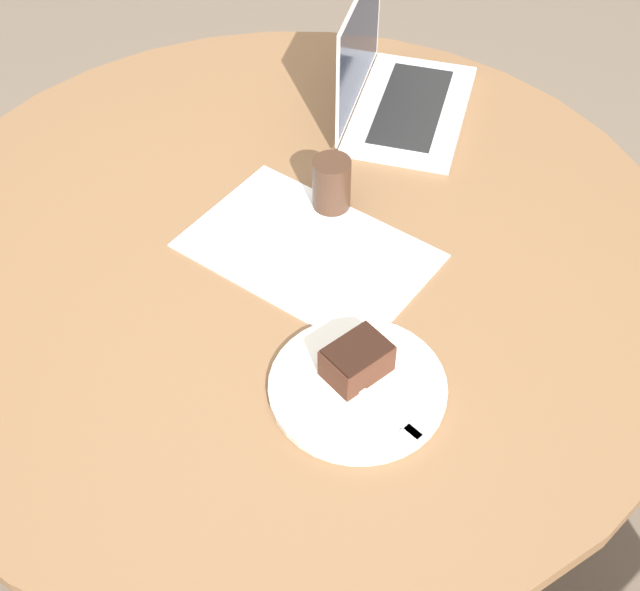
{
  "coord_description": "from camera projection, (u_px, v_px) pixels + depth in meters",
  "views": [
    {
      "loc": [
        0.38,
        -1.0,
        1.8
      ],
      "look_at": [
        0.1,
        -0.13,
        0.8
      ],
      "focal_mm": 50.0,
      "sensor_mm": 36.0,
      "label": 1
    }
  ],
  "objects": [
    {
      "name": "ground_plane",
      "position": [
        296.0,
        482.0,
        2.05
      ],
      "size": [
        12.0,
        12.0,
        0.0
      ],
      "primitive_type": "plane",
      "color": "#6B5B4C"
    },
    {
      "name": "dining_table",
      "position": [
        289.0,
        293.0,
        1.58
      ],
      "size": [
        1.35,
        1.35,
        0.76
      ],
      "color": "brown",
      "rests_on": "ground_plane"
    },
    {
      "name": "paper_document",
      "position": [
        308.0,
        251.0,
        1.48
      ],
      "size": [
        0.46,
        0.37,
        0.0
      ],
      "rotation": [
        0.0,
        0.0,
        -0.32
      ],
      "color": "white",
      "rests_on": "dining_table"
    },
    {
      "name": "plate",
      "position": [
        358.0,
        387.0,
        1.29
      ],
      "size": [
        0.26,
        0.26,
        0.01
      ],
      "color": "silver",
      "rests_on": "dining_table"
    },
    {
      "name": "cake_slice",
      "position": [
        357.0,
        360.0,
        1.28
      ],
      "size": [
        0.11,
        0.11,
        0.05
      ],
      "rotation": [
        0.0,
        0.0,
        4.14
      ],
      "color": "#472619",
      "rests_on": "plate"
    },
    {
      "name": "fork",
      "position": [
        385.0,
        410.0,
        1.25
      ],
      "size": [
        0.16,
        0.1,
        0.0
      ],
      "rotation": [
        0.0,
        0.0,
        5.79
      ],
      "color": "silver",
      "rests_on": "plate"
    },
    {
      "name": "coffee_glass",
      "position": [
        332.0,
        184.0,
        1.52
      ],
      "size": [
        0.07,
        0.07,
        0.1
      ],
      "color": "#3D2619",
      "rests_on": "dining_table"
    },
    {
      "name": "laptop",
      "position": [
        395.0,
        90.0,
        1.71
      ],
      "size": [
        0.23,
        0.34,
        0.25
      ],
      "rotation": [
        0.0,
        0.0,
        4.75
      ],
      "color": "silver",
      "rests_on": "dining_table"
    }
  ]
}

